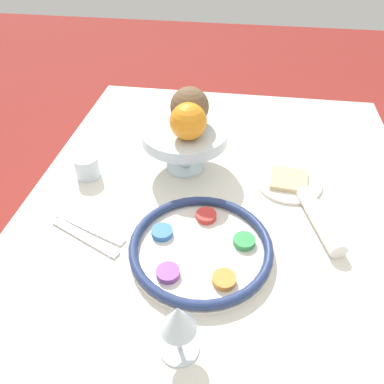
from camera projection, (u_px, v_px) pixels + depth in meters
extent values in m
plane|color=maroon|center=(209.00, 372.00, 1.33)|extent=(8.00, 8.00, 0.00)
cube|color=silver|center=(212.00, 317.00, 1.09)|extent=(1.40, 0.97, 0.73)
cylinder|color=silver|center=(201.00, 250.00, 0.80)|extent=(0.31, 0.31, 0.01)
torus|color=navy|center=(201.00, 246.00, 0.79)|extent=(0.31, 0.31, 0.02)
cylinder|color=red|center=(206.00, 216.00, 0.87)|extent=(0.05, 0.05, 0.01)
cylinder|color=#2D6BB7|center=(162.00, 232.00, 0.83)|extent=(0.05, 0.05, 0.01)
cylinder|color=#844299|center=(168.00, 273.00, 0.74)|extent=(0.05, 0.05, 0.01)
cylinder|color=orange|center=(224.00, 280.00, 0.73)|extent=(0.05, 0.05, 0.01)
cylinder|color=#33934C|center=(244.00, 241.00, 0.81)|extent=(0.05, 0.05, 0.01)
cylinder|color=silver|center=(179.00, 347.00, 0.64)|extent=(0.07, 0.07, 0.00)
cylinder|color=silver|center=(179.00, 338.00, 0.62)|extent=(0.01, 0.01, 0.06)
cone|color=silver|center=(178.00, 318.00, 0.58)|extent=(0.06, 0.06, 0.06)
cylinder|color=silver|center=(185.00, 166.00, 1.03)|extent=(0.10, 0.10, 0.01)
cylinder|color=silver|center=(185.00, 152.00, 1.00)|extent=(0.03, 0.03, 0.08)
cylinder|color=silver|center=(185.00, 134.00, 0.97)|extent=(0.23, 0.23, 0.03)
sphere|color=orange|center=(188.00, 122.00, 0.90)|extent=(0.09, 0.09, 0.09)
sphere|color=brown|center=(190.00, 106.00, 0.94)|extent=(0.10, 0.10, 0.10)
cylinder|color=silver|center=(288.00, 182.00, 0.98)|extent=(0.17, 0.17, 0.01)
cube|color=#D1B784|center=(289.00, 179.00, 0.97)|extent=(0.10, 0.10, 0.01)
cylinder|color=white|center=(320.00, 220.00, 0.85)|extent=(0.20, 0.09, 0.04)
cylinder|color=silver|center=(87.00, 167.00, 0.99)|extent=(0.07, 0.07, 0.06)
cube|color=silver|center=(85.00, 238.00, 0.83)|extent=(0.10, 0.18, 0.01)
cube|color=silver|center=(90.00, 228.00, 0.86)|extent=(0.09, 0.19, 0.01)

